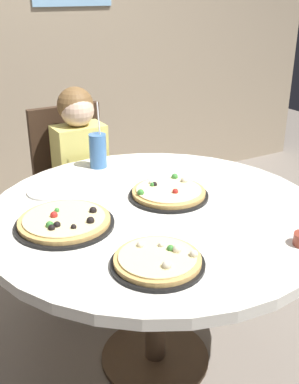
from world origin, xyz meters
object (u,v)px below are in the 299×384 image
at_px(diner_child, 88,203).
at_px(plate_small, 49,191).
at_px(soda_cup, 98,151).
at_px(pizza_pepperoni, 65,222).
at_px(dining_table, 156,229).
at_px(pizza_cheese, 169,193).
at_px(pizza_veggie, 158,261).
at_px(chair_wooden, 75,184).

height_order(diner_child, plate_small, diner_child).
relative_size(soda_cup, plate_small, 1.70).
bearing_deg(pizza_pepperoni, dining_table, -6.39).
bearing_deg(pizza_cheese, pizza_veggie, -125.72).
bearing_deg(dining_table, chair_wooden, 90.03).
xyz_separation_m(pizza_veggie, plate_small, (-0.11, 0.70, -0.01)).
bearing_deg(chair_wooden, pizza_pepperoni, -112.74).
distance_m(chair_wooden, pizza_cheese, 0.85).
xyz_separation_m(pizza_veggie, pizza_pepperoni, (-0.16, 0.39, -0.00)).
distance_m(pizza_cheese, pizza_pepperoni, 0.46).
bearing_deg(diner_child, soda_cup, -91.90).
height_order(pizza_veggie, pizza_cheese, same).
xyz_separation_m(chair_wooden, pizza_pepperoni, (-0.35, -0.84, 0.24)).
bearing_deg(pizza_cheese, soda_cup, 103.11).
relative_size(chair_wooden, diner_child, 0.88).
bearing_deg(dining_table, diner_child, 89.96).
distance_m(pizza_veggie, pizza_cheese, 0.51).
bearing_deg(soda_cup, pizza_cheese, -76.89).
distance_m(pizza_pepperoni, soda_cup, 0.60).
bearing_deg(soda_cup, pizza_veggie, -102.48).
relative_size(dining_table, pizza_pepperoni, 3.67).
bearing_deg(soda_cup, chair_wooden, 89.22).
height_order(diner_child, pizza_pepperoni, diner_child).
bearing_deg(plate_small, soda_cup, 29.84).
relative_size(chair_wooden, pizza_cheese, 2.94).
height_order(pizza_pepperoni, soda_cup, soda_cup).
bearing_deg(pizza_cheese, chair_wooden, 97.08).
xyz_separation_m(dining_table, pizza_pepperoni, (-0.35, 0.04, 0.11)).
height_order(chair_wooden, plate_small, chair_wooden).
bearing_deg(chair_wooden, plate_small, -119.96).
distance_m(pizza_veggie, plate_small, 0.71).
distance_m(dining_table, pizza_veggie, 0.41).
bearing_deg(chair_wooden, pizza_cheese, -82.92).
distance_m(chair_wooden, soda_cup, 0.47).
relative_size(pizza_veggie, pizza_pepperoni, 0.82).
bearing_deg(pizza_pepperoni, plate_small, 81.48).
xyz_separation_m(pizza_cheese, plate_small, (-0.41, 0.28, -0.01)).
bearing_deg(plate_small, pizza_cheese, -34.61).
xyz_separation_m(diner_child, soda_cup, (-0.01, -0.18, 0.35)).
bearing_deg(plate_small, chair_wooden, 60.04).
xyz_separation_m(pizza_cheese, soda_cup, (-0.11, 0.46, 0.06)).
bearing_deg(plate_small, pizza_veggie, -81.06).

